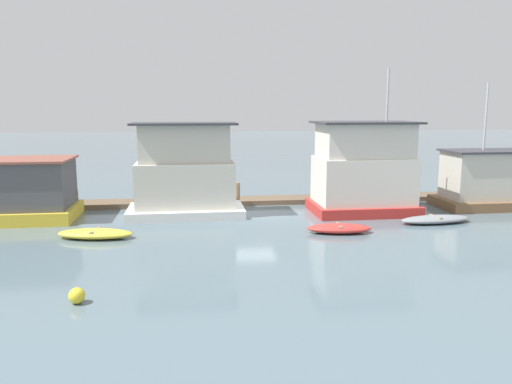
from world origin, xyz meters
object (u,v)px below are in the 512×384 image
(dinghy_yellow, at_px, (95,234))
(buoy_yellow, at_px, (77,296))
(houseboat_brown, at_px, (490,181))
(houseboat_red, at_px, (363,170))
(mooring_post_centre, at_px, (238,195))
(houseboat_yellow, at_px, (4,191))
(houseboat_white, at_px, (185,175))
(dinghy_grey, at_px, (435,219))
(mooring_post_near_left, at_px, (77,201))
(dinghy_red, at_px, (339,228))

(dinghy_yellow, height_order, buoy_yellow, buoy_yellow)
(houseboat_brown, bearing_deg, houseboat_red, -176.98)
(houseboat_brown, distance_m, mooring_post_centre, 15.29)
(houseboat_yellow, xyz_separation_m, houseboat_red, (19.68, -0.56, 0.85))
(houseboat_white, xyz_separation_m, buoy_yellow, (-3.29, -12.44, -2.01))
(houseboat_white, bearing_deg, houseboat_brown, -0.19)
(houseboat_red, height_order, buoy_yellow, houseboat_red)
(houseboat_yellow, bearing_deg, houseboat_red, -1.64)
(houseboat_white, height_order, dinghy_grey, houseboat_white)
(houseboat_yellow, xyz_separation_m, dinghy_grey, (22.57, -3.72, -1.40))
(houseboat_red, xyz_separation_m, mooring_post_centre, (-6.97, 2.46, -1.70))
(mooring_post_near_left, bearing_deg, dinghy_grey, -16.24)
(dinghy_yellow, bearing_deg, houseboat_white, 47.11)
(dinghy_yellow, bearing_deg, houseboat_brown, 11.14)
(mooring_post_centre, bearing_deg, houseboat_red, -19.45)
(dinghy_red, distance_m, buoy_yellow, 13.01)
(houseboat_yellow, xyz_separation_m, houseboat_white, (9.60, -0.07, 0.67))
(buoy_yellow, bearing_deg, mooring_post_near_left, 101.85)
(houseboat_red, height_order, dinghy_red, houseboat_red)
(mooring_post_centre, bearing_deg, houseboat_white, -147.61)
(dinghy_red, bearing_deg, dinghy_yellow, 177.62)
(houseboat_red, relative_size, dinghy_yellow, 2.23)
(houseboat_yellow, bearing_deg, dinghy_red, -16.49)
(buoy_yellow, bearing_deg, mooring_post_centre, 66.06)
(dinghy_yellow, relative_size, mooring_post_near_left, 3.02)
(mooring_post_near_left, distance_m, buoy_yellow, 14.73)
(houseboat_white, relative_size, buoy_yellow, 12.63)
(houseboat_brown, height_order, mooring_post_centre, houseboat_brown)
(houseboat_red, height_order, dinghy_grey, houseboat_red)
(houseboat_brown, xyz_separation_m, mooring_post_near_left, (-24.55, 2.03, -1.03))
(houseboat_yellow, height_order, mooring_post_near_left, houseboat_yellow)
(houseboat_white, height_order, dinghy_red, houseboat_white)
(dinghy_yellow, xyz_separation_m, mooring_post_near_left, (-2.16, 6.44, 0.38))
(houseboat_brown, bearing_deg, houseboat_yellow, 179.73)
(mooring_post_centre, distance_m, mooring_post_near_left, 9.42)
(houseboat_yellow, relative_size, houseboat_white, 1.15)
(houseboat_red, relative_size, buoy_yellow, 16.11)
(dinghy_red, height_order, dinghy_grey, dinghy_red)
(houseboat_yellow, relative_size, dinghy_grey, 1.86)
(houseboat_yellow, relative_size, houseboat_brown, 0.99)
(houseboat_red, relative_size, dinghy_red, 2.52)
(houseboat_red, xyz_separation_m, dinghy_yellow, (-14.23, -3.98, -2.23))
(mooring_post_centre, bearing_deg, dinghy_red, -58.48)
(mooring_post_near_left, bearing_deg, houseboat_red, -8.54)
(houseboat_brown, bearing_deg, mooring_post_near_left, 175.27)
(mooring_post_near_left, bearing_deg, houseboat_white, -17.36)
(dinghy_red, distance_m, dinghy_grey, 5.76)
(mooring_post_centre, distance_m, buoy_yellow, 15.77)
(houseboat_brown, relative_size, mooring_post_centre, 4.95)
(houseboat_brown, bearing_deg, dinghy_yellow, -168.86)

